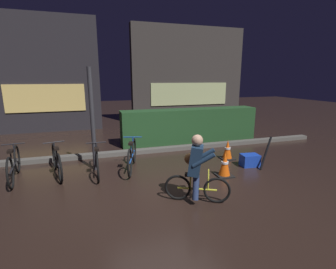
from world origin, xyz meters
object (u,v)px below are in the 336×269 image
traffic_cone_near (225,165)px  traffic_cone_far (227,150)px  street_post (92,120)px  parked_bike_leftmost (14,165)px  cyclist (196,168)px  parked_bike_left_mid (57,161)px  blue_crate (250,160)px  parked_bike_center_left (97,161)px  closed_umbrella (266,153)px  parked_bike_center_right (132,156)px

traffic_cone_near → traffic_cone_far: 1.27m
street_post → parked_bike_leftmost: bearing=-176.7°
cyclist → parked_bike_left_mid: bearing=167.6°
blue_crate → parked_bike_center_left: bearing=170.8°
street_post → traffic_cone_near: (2.80, -1.30, -0.95)m
traffic_cone_far → closed_umbrella: bearing=-60.4°
traffic_cone_far → parked_bike_center_left: bearing=-179.0°
parked_bike_leftmost → blue_crate: bearing=-104.9°
parked_bike_center_right → traffic_cone_near: (1.93, -1.07, -0.07)m
street_post → parked_bike_center_right: size_ratio=1.53×
cyclist → traffic_cone_far: bearing=74.0°
street_post → cyclist: (1.70, -2.17, -0.59)m
traffic_cone_far → blue_crate: (0.26, -0.66, -0.11)m
parked_bike_center_right → cyclist: size_ratio=1.28×
parked_bike_center_right → closed_umbrella: size_ratio=1.88×
parked_bike_center_right → traffic_cone_far: 2.64m
cyclist → parked_bike_center_left: bearing=158.6°
street_post → parked_bike_center_left: size_ratio=1.60×
parked_bike_left_mid → parked_bike_center_right: (1.71, -0.15, 0.01)m
parked_bike_left_mid → parked_bike_center_left: bearing=-116.9°
traffic_cone_near → closed_umbrella: closed_umbrella is taller
parked_bike_center_left → cyclist: cyclist is taller
street_post → traffic_cone_near: street_post is taller
closed_umbrella → street_post: bearing=141.0°
parked_bike_leftmost → blue_crate: 5.52m
traffic_cone_near → traffic_cone_far: bearing=56.6°
street_post → traffic_cone_far: size_ratio=4.55×
parked_bike_center_right → blue_crate: size_ratio=3.63×
street_post → cyclist: size_ratio=1.96×
parked_bike_left_mid → cyclist: bearing=-142.3°
parked_bike_center_left → cyclist: 2.52m
parked_bike_center_left → parked_bike_leftmost: bearing=84.1°
parked_bike_leftmost → parked_bike_center_right: (2.57, -0.13, 0.00)m
parked_bike_left_mid → blue_crate: 4.68m
parked_bike_center_left → traffic_cone_far: bearing=-88.3°
parked_bike_center_left → closed_umbrella: 4.06m
traffic_cone_near → cyclist: cyclist is taller
parked_bike_center_left → parked_bike_center_right: size_ratio=0.95×
parked_bike_leftmost → traffic_cone_far: bearing=-98.1°
traffic_cone_far → blue_crate: size_ratio=1.22×
parked_bike_center_right → cyclist: bearing=-141.2°
parked_bike_leftmost → cyclist: 4.00m
parked_bike_center_left → street_post: bearing=9.3°
street_post → blue_crate: 4.01m
traffic_cone_near → street_post: bearing=155.1°
traffic_cone_near → blue_crate: bearing=22.7°
parked_bike_left_mid → blue_crate: parked_bike_left_mid is taller
parked_bike_leftmost → blue_crate: (5.46, -0.80, -0.19)m
street_post → parked_bike_left_mid: bearing=-174.6°
parked_bike_left_mid → traffic_cone_near: parked_bike_left_mid is taller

